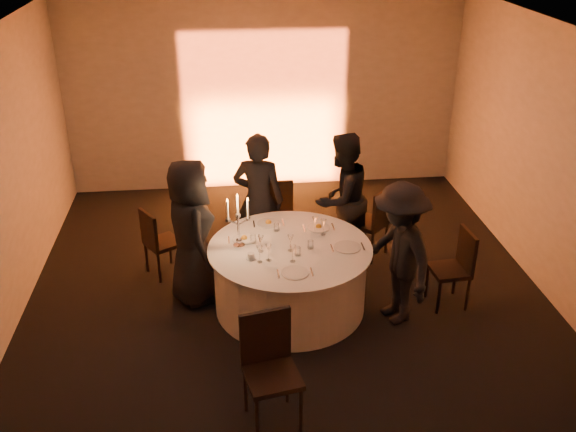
{
  "coord_description": "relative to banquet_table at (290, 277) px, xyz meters",
  "views": [
    {
      "loc": [
        -0.69,
        -6.06,
        4.18
      ],
      "look_at": [
        0.0,
        0.2,
        1.05
      ],
      "focal_mm": 40.0,
      "sensor_mm": 36.0,
      "label": 1
    }
  ],
  "objects": [
    {
      "name": "guest_back_left",
      "position": [
        -0.27,
        1.05,
        0.48
      ],
      "size": [
        0.71,
        0.55,
        1.72
      ],
      "primitive_type": "imported",
      "rotation": [
        0.0,
        0.0,
        2.89
      ],
      "color": "black",
      "rests_on": "floor"
    },
    {
      "name": "wine_glass_c",
      "position": [
        -0.01,
        -0.31,
        0.52
      ],
      "size": [
        0.07,
        0.07,
        0.19
      ],
      "color": "white",
      "rests_on": "banquet_table"
    },
    {
      "name": "chair_right",
      "position": [
        1.86,
        -0.13,
        0.13
      ],
      "size": [
        0.43,
        0.43,
        0.91
      ],
      "rotation": [
        0.0,
        0.0,
        -1.49
      ],
      "color": "black",
      "rests_on": "floor"
    },
    {
      "name": "wine_glass_g",
      "position": [
        -0.0,
        -0.08,
        0.52
      ],
      "size": [
        0.07,
        0.07,
        0.19
      ],
      "color": "white",
      "rests_on": "banquet_table"
    },
    {
      "name": "coffee_cup",
      "position": [
        -0.44,
        -0.2,
        0.42
      ],
      "size": [
        0.11,
        0.11,
        0.07
      ],
      "color": "white",
      "rests_on": "banquet_table"
    },
    {
      "name": "plate_right",
      "position": [
        0.62,
        -0.08,
        0.39
      ],
      "size": [
        0.36,
        0.29,
        0.01
      ],
      "color": "white",
      "rests_on": "banquet_table"
    },
    {
      "name": "guest_left",
      "position": [
        -1.07,
        0.31,
        0.47
      ],
      "size": [
        0.75,
        0.95,
        1.71
      ],
      "primitive_type": "imported",
      "rotation": [
        0.0,
        0.0,
        1.85
      ],
      "color": "black",
      "rests_on": "floor"
    },
    {
      "name": "wine_glass_a",
      "position": [
        0.4,
        0.24,
        0.52
      ],
      "size": [
        0.07,
        0.07,
        0.19
      ],
      "color": "white",
      "rests_on": "banquet_table"
    },
    {
      "name": "uplighter_fixture",
      "position": [
        0.0,
        3.2,
        -0.33
      ],
      "size": [
        0.25,
        0.12,
        0.1
      ],
      "primitive_type": "cube",
      "color": "black",
      "rests_on": "floor"
    },
    {
      "name": "wine_glass_d",
      "position": [
        -0.25,
        -0.26,
        0.52
      ],
      "size": [
        0.07,
        0.07,
        0.19
      ],
      "color": "white",
      "rests_on": "banquet_table"
    },
    {
      "name": "wine_glass_b",
      "position": [
        -0.32,
        -0.06,
        0.52
      ],
      "size": [
        0.07,
        0.07,
        0.19
      ],
      "color": "white",
      "rests_on": "banquet_table"
    },
    {
      "name": "guest_back_right",
      "position": [
        0.76,
        1.02,
        0.46
      ],
      "size": [
        1.04,
        1.0,
        1.69
      ],
      "primitive_type": "imported",
      "rotation": [
        0.0,
        0.0,
        -2.5
      ],
      "color": "black",
      "rests_on": "floor"
    },
    {
      "name": "banquet_table",
      "position": [
        0.0,
        0.0,
        0.0
      ],
      "size": [
        1.8,
        1.8,
        0.77
      ],
      "color": "black",
      "rests_on": "floor"
    },
    {
      "name": "wall_right",
      "position": [
        3.0,
        0.0,
        1.12
      ],
      "size": [
        0.0,
        7.0,
        7.0
      ],
      "primitive_type": "plane",
      "rotation": [
        1.57,
        0.0,
        -1.57
      ],
      "color": "#AFABA2",
      "rests_on": "floor"
    },
    {
      "name": "chair_back_left",
      "position": [
        -0.01,
        1.53,
        0.15
      ],
      "size": [
        0.41,
        0.42,
        0.94
      ],
      "rotation": [
        0.0,
        0.0,
        3.14
      ],
      "color": "black",
      "rests_on": "floor"
    },
    {
      "name": "plate_back_left",
      "position": [
        -0.19,
        0.58,
        0.4
      ],
      "size": [
        0.36,
        0.26,
        0.08
      ],
      "color": "white",
      "rests_on": "banquet_table"
    },
    {
      "name": "guest_right",
      "position": [
        1.12,
        -0.34,
        0.42
      ],
      "size": [
        0.87,
        1.17,
        1.61
      ],
      "primitive_type": "imported",
      "rotation": [
        0.0,
        0.0,
        -1.28
      ],
      "color": "black",
      "rests_on": "floor"
    },
    {
      "name": "tumbler_b",
      "position": [
        -0.11,
        0.4,
        0.43
      ],
      "size": [
        0.07,
        0.07,
        0.09
      ],
      "primitive_type": "cylinder",
      "color": "white",
      "rests_on": "banquet_table"
    },
    {
      "name": "chair_front",
      "position": [
        -0.37,
        -1.68,
        0.2
      ],
      "size": [
        0.54,
        0.54,
        1.04
      ],
      "rotation": [
        0.0,
        0.0,
        0.2
      ],
      "color": "black",
      "rests_on": "floor"
    },
    {
      "name": "ceiling",
      "position": [
        0.0,
        0.0,
        2.62
      ],
      "size": [
        7.0,
        7.0,
        0.0
      ],
      "primitive_type": "plane",
      "rotation": [
        3.14,
        0.0,
        0.0
      ],
      "color": "white",
      "rests_on": "wall_back"
    },
    {
      "name": "plate_left",
      "position": [
        -0.49,
        0.23,
        0.4
      ],
      "size": [
        0.35,
        0.27,
        0.08
      ],
      "color": "white",
      "rests_on": "banquet_table"
    },
    {
      "name": "tumbler_a",
      "position": [
        0.22,
        -0.05,
        0.43
      ],
      "size": [
        0.07,
        0.07,
        0.09
      ],
      "primitive_type": "cylinder",
      "color": "white",
      "rests_on": "banquet_table"
    },
    {
      "name": "tumbler_c",
      "position": [
        -0.39,
        0.15,
        0.43
      ],
      "size": [
        0.07,
        0.07,
        0.09
      ],
      "primitive_type": "cylinder",
      "color": "white",
      "rests_on": "banquet_table"
    },
    {
      "name": "candelabra",
      "position": [
        -0.55,
        0.08,
        0.61
      ],
      "size": [
        0.27,
        0.13,
        0.63
      ],
      "color": "silver",
      "rests_on": "banquet_table"
    },
    {
      "name": "chair_left",
      "position": [
        -1.51,
        0.86,
        0.1
      ],
      "size": [
        0.53,
        0.53,
        0.87
      ],
      "rotation": [
        0.0,
        0.0,
        2.13
      ],
      "color": "black",
      "rests_on": "floor"
    },
    {
      "name": "wall_back",
      "position": [
        0.0,
        3.5,
        1.12
      ],
      "size": [
        7.0,
        0.0,
        7.0
      ],
      "primitive_type": "plane",
      "rotation": [
        1.57,
        0.0,
        0.0
      ],
      "color": "#AFABA2",
      "rests_on": "floor"
    },
    {
      "name": "wine_glass_e",
      "position": [
        -0.35,
        -0.28,
        0.52
      ],
      "size": [
        0.07,
        0.07,
        0.19
      ],
      "color": "white",
      "rests_on": "banquet_table"
    },
    {
      "name": "tumbler_d",
      "position": [
        0.06,
        -0.18,
        0.43
      ],
      "size": [
        0.07,
        0.07,
        0.09
      ],
      "primitive_type": "cylinder",
      "color": "white",
      "rests_on": "banquet_table"
    },
    {
      "name": "plate_front",
      "position": [
        -0.01,
        -0.55,
        0.39
      ],
      "size": [
        0.36,
        0.28,
        0.01
      ],
      "color": "white",
      "rests_on": "banquet_table"
    },
    {
      "name": "plate_back_right",
      "position": [
        0.38,
        0.41,
        0.4
      ],
      "size": [
        0.35,
        0.26,
        0.08
      ],
      "color": "white",
      "rests_on": "banquet_table"
    },
    {
      "name": "floor",
      "position": [
        0.0,
        0.0,
        -0.38
      ],
      "size": [
        7.0,
        7.0,
        0.0
      ],
      "primitive_type": "plane",
      "color": "black",
      "rests_on": "ground"
    },
    {
      "name": "wine_glass_f",
      "position": [
        0.32,
        0.32,
        0.52
      ],
      "size": [
        0.07,
        0.07,
        0.19
      ],
      "color": "white",
      "rests_on": "banquet_table"
    },
    {
      "name": "chair_back_right",
      "position": [
        1.19,
        1.03,
        0.15
      ],
      "size": [
        0.59,
        0.59,
        0.96
      ],
      "rotation": [
        0.0,
        0.0,
        -2.33
      ],
      "color": "black",
      "rests_on": "floor"
    }
  ]
}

